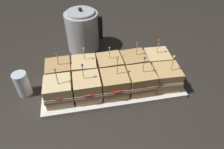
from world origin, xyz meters
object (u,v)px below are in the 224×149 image
at_px(sandwich_front_far_left, 59,91).
at_px(sandwich_front_far_right, 166,77).
at_px(sandwich_back_far_left, 59,73).
at_px(drinking_glass, 22,84).
at_px(sandwich_front_left, 87,88).
at_px(sandwich_back_left, 85,70).
at_px(serving_platter, 112,84).
at_px(sandwich_back_far_right, 157,62).
at_px(sandwich_front_right, 141,81).
at_px(sandwich_back_right, 134,64).
at_px(kettle_steel, 83,31).
at_px(sandwich_front_center, 115,84).
at_px(sandwich_back_center, 110,67).

distance_m(sandwich_front_far_left, sandwich_front_far_right, 0.46).
distance_m(sandwich_back_far_left, drinking_glass, 0.16).
bearing_deg(sandwich_front_left, drinking_glass, 162.57).
height_order(sandwich_front_left, sandwich_back_far_left, sandwich_back_far_left).
xyz_separation_m(sandwich_front_left, sandwich_back_left, (-0.00, 0.12, -0.00)).
bearing_deg(serving_platter, sandwich_back_far_right, 13.93).
distance_m(sandwich_back_far_left, sandwich_back_left, 0.11).
xyz_separation_m(sandwich_front_right, drinking_glass, (-0.50, 0.09, -0.01)).
height_order(sandwich_front_right, sandwich_back_far_left, sandwich_back_far_left).
bearing_deg(sandwich_front_far_left, sandwich_back_left, 45.00).
bearing_deg(serving_platter, sandwich_back_left, 153.18).
bearing_deg(serving_platter, sandwich_back_right, 26.12).
height_order(sandwich_front_far_right, sandwich_back_far_right, sandwich_front_far_right).
xyz_separation_m(serving_platter, sandwich_front_left, (-0.12, -0.06, 0.06)).
height_order(sandwich_front_far_left, sandwich_back_right, sandwich_front_far_left).
bearing_deg(sandwich_back_far_left, sandwich_front_left, -45.69).
distance_m(sandwich_front_right, kettle_steel, 0.45).
height_order(sandwich_front_far_left, sandwich_front_far_right, sandwich_front_far_left).
xyz_separation_m(sandwich_front_far_right, sandwich_back_far_left, (-0.46, 0.12, 0.00)).
relative_size(sandwich_front_far_left, sandwich_back_far_left, 0.95).
bearing_deg(sandwich_front_far_right, kettle_steel, 129.87).
bearing_deg(kettle_steel, sandwich_front_center, -75.88).
relative_size(sandwich_front_right, sandwich_back_left, 1.10).
bearing_deg(sandwich_back_far_left, sandwich_front_far_left, -90.79).
distance_m(serving_platter, drinking_glass, 0.39).
relative_size(sandwich_back_far_left, kettle_steel, 0.76).
bearing_deg(sandwich_back_left, sandwich_back_far_left, 179.86).
xyz_separation_m(sandwich_front_left, sandwich_back_far_left, (-0.11, 0.12, -0.00)).
relative_size(sandwich_front_right, sandwich_front_far_right, 1.04).
bearing_deg(sandwich_front_center, sandwich_front_left, 179.45).
relative_size(serving_platter, kettle_steel, 2.56).
distance_m(sandwich_front_far_right, sandwich_back_right, 0.16).
bearing_deg(sandwich_back_center, drinking_glass, -175.61).
xyz_separation_m(serving_platter, sandwich_front_right, (0.11, -0.06, 0.06)).
bearing_deg(sandwich_front_far_right, sandwich_back_far_right, 90.89).
xyz_separation_m(serving_platter, sandwich_back_right, (0.11, 0.06, 0.06)).
bearing_deg(sandwich_back_center, sandwich_front_far_right, -26.42).
distance_m(serving_platter, sandwich_front_far_left, 0.24).
height_order(sandwich_back_far_right, kettle_steel, kettle_steel).
distance_m(serving_platter, sandwich_front_far_right, 0.24).
bearing_deg(drinking_glass, sandwich_front_center, -12.55).
xyz_separation_m(sandwich_front_center, drinking_glass, (-0.39, 0.09, -0.01)).
bearing_deg(sandwich_front_right, sandwich_back_far_right, 45.32).
bearing_deg(sandwich_back_left, sandwich_front_far_right, -18.41).
xyz_separation_m(sandwich_front_right, sandwich_back_far_right, (0.11, 0.12, -0.00)).
bearing_deg(sandwich_front_center, sandwich_back_far_left, 152.93).
height_order(sandwich_back_center, kettle_steel, kettle_steel).
bearing_deg(drinking_glass, sandwich_front_far_right, -7.78).
relative_size(sandwich_front_left, sandwich_back_right, 1.06).
bearing_deg(sandwich_front_center, sandwich_front_right, -0.28).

